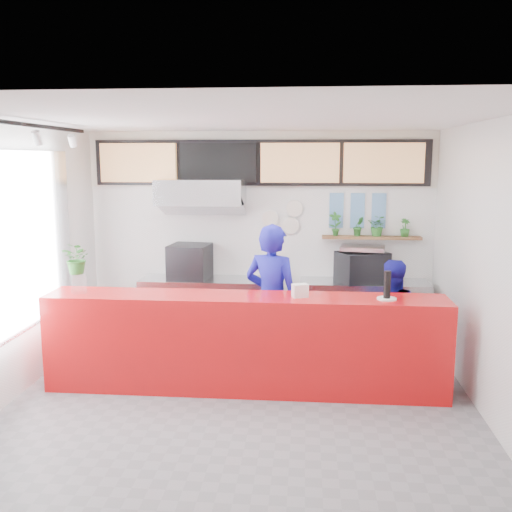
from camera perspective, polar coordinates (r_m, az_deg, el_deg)
The scene contains 44 objects.
floor at distance 6.36m, azimuth -1.50°, elevation -14.53°, with size 5.00×5.00×0.00m, color slate.
ceiling at distance 5.81m, azimuth -1.64°, elevation 13.56°, with size 5.00×5.00×0.00m, color silver.
wall_back at distance 8.36m, azimuth 0.41°, elevation 2.09°, with size 5.00×5.00×0.00m, color white.
wall_left at distance 6.67m, azimuth -23.45°, elevation -0.68°, with size 5.00×5.00×0.00m, color white.
wall_right at distance 6.14m, azimuth 22.30°, elevation -1.43°, with size 5.00×5.00×0.00m, color white.
service_counter at distance 6.53m, azimuth -1.12°, elevation -8.68°, with size 4.50×0.60×1.10m, color #B80D0F.
cream_band at distance 8.27m, azimuth 0.41°, elevation 9.65°, with size 5.00×0.02×0.80m, color beige.
prep_bench at distance 8.37m, azimuth -5.26°, elevation -5.27°, with size 1.80×0.60×0.90m, color #B2B5BA.
panini_oven at distance 8.26m, azimuth -6.62°, elevation -0.55°, with size 0.55×0.55×0.49m, color black.
extraction_hood at distance 8.05m, azimuth -5.51°, elevation 6.40°, with size 1.20×0.70×0.35m, color #B2B5BA.
hood_lip at distance 8.07m, azimuth -5.48°, elevation 4.99°, with size 1.20×0.70×0.08m, color #B2B5BA.
right_bench at distance 8.28m, azimuth 10.67°, elevation -5.56°, with size 1.80×0.60×0.90m, color #B2B5BA.
espresso_machine at distance 8.13m, azimuth 10.56°, elevation -1.07°, with size 0.65×0.47×0.42m, color black.
espresso_tray at distance 8.09m, azimuth 10.62°, elevation 0.79°, with size 0.60×0.42×0.06m, color #B4B6BC.
herb_shelf at distance 8.28m, azimuth 11.46°, elevation 1.83°, with size 1.40×0.18×0.04m, color brown.
menu_board_far_left at distance 8.49m, azimuth -11.66°, elevation 9.12°, with size 1.10×0.10×0.55m, color tan.
menu_board_mid_left at distance 8.23m, azimuth -3.80°, elevation 9.28°, with size 1.10×0.10×0.55m, color black.
menu_board_mid_right at distance 8.14m, azimuth 4.40°, elevation 9.27°, with size 1.10×0.10×0.55m, color tan.
menu_board_far_right at distance 8.20m, azimuth 12.64°, elevation 9.07°, with size 1.10×0.10×0.55m, color tan.
soffit at distance 8.24m, azimuth 0.39°, elevation 9.30°, with size 4.80×0.04×0.65m, color black.
window_pane at distance 6.88m, azimuth -22.16°, elevation 1.40°, with size 0.04×2.20×1.90m, color silver.
window_frame at distance 6.87m, azimuth -22.01°, elevation 1.40°, with size 0.03×2.30×2.00m, color #B2B5BA.
track_rail at distance 6.40m, azimuth -21.11°, elevation 12.04°, with size 0.05×2.40×0.04m, color black.
dec_plate_a at distance 8.29m, azimuth 1.43°, elevation 3.76°, with size 0.24×0.24×0.03m, color silver.
dec_plate_b at distance 8.28m, azimuth 3.50°, elevation 3.05°, with size 0.24×0.24×0.03m, color silver.
dec_plate_c at distance 8.32m, azimuth 1.42°, elevation 1.71°, with size 0.24×0.24×0.03m, color silver.
dec_plate_d at distance 8.26m, azimuth 3.87°, elevation 4.77°, with size 0.24×0.24×0.03m, color silver.
photo_frame_a at distance 8.27m, azimuth 8.05°, elevation 5.40°, with size 0.20×0.02×0.25m, color #598CBF.
photo_frame_b at distance 8.29m, azimuth 10.13°, elevation 5.35°, with size 0.20×0.02×0.25m, color #598CBF.
photo_frame_c at distance 8.32m, azimuth 12.20°, elevation 5.30°, with size 0.20×0.02×0.25m, color #598CBF.
photo_frame_d at distance 8.29m, azimuth 8.01°, elevation 3.67°, with size 0.20×0.02×0.25m, color #598CBF.
photo_frame_e at distance 8.31m, azimuth 10.08°, elevation 3.63°, with size 0.20×0.02×0.25m, color #598CBF.
photo_frame_f at distance 8.34m, azimuth 12.14°, elevation 3.59°, with size 0.20×0.02×0.25m, color #598CBF.
staff_center at distance 6.84m, azimuth 1.60°, elevation -4.51°, with size 0.68×0.45×1.86m, color #15148D.
staff_right at distance 7.06m, azimuth 13.23°, elevation -6.10°, with size 0.70×0.54×1.43m, color #15148D.
herb_a at distance 8.22m, azimuth 7.94°, elevation 3.21°, with size 0.18×0.12×0.34m, color #286724.
herb_b at distance 8.24m, azimuth 10.21°, elevation 2.95°, with size 0.15×0.12×0.28m, color #286724.
herb_c at distance 8.27m, azimuth 12.09°, elevation 2.98°, with size 0.27×0.23×0.30m, color #286724.
herb_d at distance 8.33m, azimuth 14.67°, elevation 2.77°, with size 0.14×0.13×0.26m, color #286724.
glass_vase at distance 6.79m, azimuth -17.29°, elevation -2.67°, with size 0.17×0.17×0.21m, color silver.
basil_vase at distance 6.73m, azimuth -17.42°, elevation -0.22°, with size 0.32×0.28×0.36m, color #286724.
napkin_holder at distance 6.31m, azimuth 4.43°, elevation -3.47°, with size 0.17×0.10×0.15m, color white.
white_plate at distance 6.37m, azimuth 12.94°, elevation -4.18°, with size 0.21×0.21×0.02m, color white.
pepper_mill at distance 6.33m, azimuth 12.99°, elevation -2.80°, with size 0.08×0.08×0.30m, color black.
Camera 1 is at (0.67, -5.75, 2.61)m, focal length 40.00 mm.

